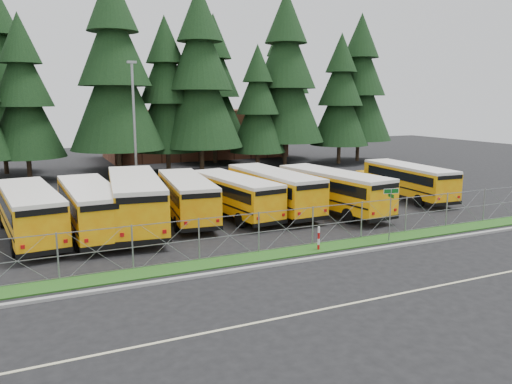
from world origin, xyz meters
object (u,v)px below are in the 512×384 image
at_px(striped_bollard, 319,239).
at_px(bus_3, 186,198).
at_px(light_standard, 134,123).
at_px(bus_0, 29,214).
at_px(bus_4, 232,196).
at_px(bus_6, 330,192).
at_px(bus_east, 405,182).
at_px(bus_2, 135,202).
at_px(street_sign, 391,203).
at_px(bus_5, 271,191).
at_px(bus_1, 89,209).

bearing_deg(striped_bollard, bus_3, 113.73).
bearing_deg(light_standard, bus_0, -125.88).
height_order(bus_4, bus_6, bus_6).
relative_size(bus_0, bus_6, 1.00).
xyz_separation_m(bus_0, bus_east, (25.51, 0.42, -0.08)).
distance_m(bus_2, light_standard, 11.54).
bearing_deg(bus_6, light_standard, 123.01).
relative_size(bus_2, light_standard, 1.14).
distance_m(bus_3, street_sign, 12.31).
relative_size(bus_east, street_sign, 3.48).
bearing_deg(street_sign, bus_4, 120.61).
xyz_separation_m(bus_0, bus_2, (5.53, 0.12, 0.14)).
relative_size(bus_4, bus_5, 0.93).
bearing_deg(bus_2, light_standard, 85.42).
xyz_separation_m(bus_1, light_standard, (4.75, 10.87, 4.12)).
bearing_deg(bus_6, bus_3, 159.91).
relative_size(bus_2, bus_5, 1.10).
bearing_deg(street_sign, bus_2, 143.32).
relative_size(bus_3, bus_4, 1.03).
bearing_deg(bus_1, bus_5, 1.47).
bearing_deg(bus_east, bus_3, -178.60).
distance_m(bus_0, bus_6, 17.92).
distance_m(bus_1, bus_6, 14.92).
height_order(bus_1, bus_5, bus_1).
distance_m(bus_3, light_standard, 10.70).
bearing_deg(bus_4, bus_1, 177.54).
distance_m(bus_4, bus_east, 13.86).
distance_m(bus_0, striped_bollard, 15.12).
xyz_separation_m(bus_4, bus_6, (6.23, -1.57, 0.09)).
relative_size(bus_2, bus_east, 1.18).
height_order(bus_0, bus_2, bus_2).
bearing_deg(bus_1, bus_0, 174.86).
relative_size(bus_1, striped_bollard, 8.75).
distance_m(bus_6, bus_east, 7.78).
relative_size(bus_2, bus_4, 1.18).
relative_size(bus_6, street_sign, 3.71).
distance_m(bus_1, striped_bollard, 12.60).
bearing_deg(bus_4, bus_east, -6.93).
relative_size(bus_6, striped_bollard, 8.69).
distance_m(bus_0, light_standard, 13.86).
bearing_deg(bus_1, bus_2, 3.86).
xyz_separation_m(bus_5, street_sign, (2.42, -8.91, 0.66)).
distance_m(bus_0, bus_5, 14.46).
distance_m(bus_3, striped_bollard, 9.88).
bearing_deg(bus_5, striped_bollard, -104.16).
height_order(bus_1, bus_east, bus_1).
bearing_deg(striped_bollard, bus_5, 78.91).
distance_m(bus_0, bus_2, 5.54).
xyz_separation_m(bus_2, bus_3, (3.24, 0.81, -0.19)).
bearing_deg(bus_4, bus_6, -20.82).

